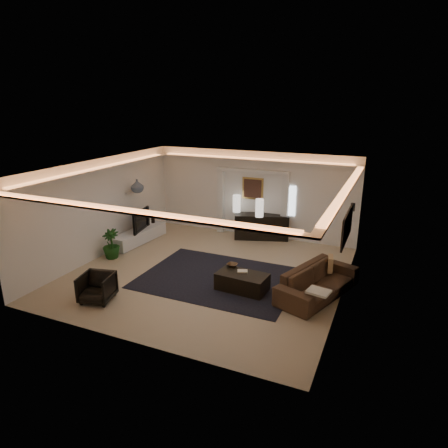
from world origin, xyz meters
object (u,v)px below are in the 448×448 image
at_px(sofa, 318,282).
at_px(armchair, 97,288).
at_px(console, 261,227).
at_px(coffee_table, 242,282).

distance_m(sofa, armchair, 5.22).
xyz_separation_m(console, sofa, (2.55, -3.35, -0.05)).
distance_m(sofa, coffee_table, 1.83).
height_order(sofa, coffee_table, sofa).
xyz_separation_m(sofa, armchair, (-4.67, -2.34, -0.02)).
distance_m(console, armchair, 6.07).
relative_size(console, sofa, 0.74).
relative_size(sofa, armchair, 3.28).
bearing_deg(armchair, sofa, 13.43).
bearing_deg(armchair, console, 56.40).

